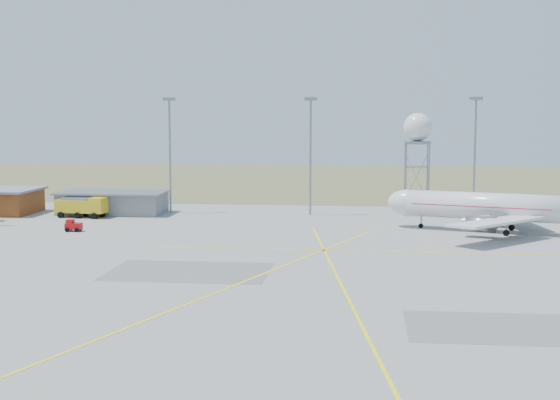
# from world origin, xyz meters

# --- Properties ---
(ground) EXTENTS (400.00, 400.00, 0.00)m
(ground) POSITION_xyz_m (0.00, 0.00, 0.00)
(ground) COLOR #999994
(ground) RESTS_ON ground
(grass_strip) EXTENTS (400.00, 120.00, 0.03)m
(grass_strip) POSITION_xyz_m (0.00, 140.00, 0.01)
(grass_strip) COLOR #626B3B
(grass_strip) RESTS_ON ground
(building_grey) EXTENTS (19.00, 10.00, 3.90)m
(building_grey) POSITION_xyz_m (-45.00, 64.00, 1.97)
(building_grey) COLOR gray
(building_grey) RESTS_ON ground
(mast_a) EXTENTS (2.20, 0.50, 20.50)m
(mast_a) POSITION_xyz_m (-35.00, 66.00, 12.07)
(mast_a) COLOR gray
(mast_a) RESTS_ON ground
(mast_b) EXTENTS (2.20, 0.50, 20.50)m
(mast_b) POSITION_xyz_m (-10.00, 66.00, 12.07)
(mast_b) COLOR gray
(mast_b) RESTS_ON ground
(mast_c) EXTENTS (2.20, 0.50, 20.50)m
(mast_c) POSITION_xyz_m (18.00, 66.00, 12.07)
(mast_c) COLOR gray
(mast_c) RESTS_ON ground
(airliner_main) EXTENTS (35.38, 33.44, 12.29)m
(airliner_main) POSITION_xyz_m (19.46, 48.38, 3.77)
(airliner_main) COLOR silver
(airliner_main) RESTS_ON ground
(radar_tower) EXTENTS (4.91, 4.91, 17.79)m
(radar_tower) POSITION_xyz_m (8.43, 67.67, 9.98)
(radar_tower) COLOR gray
(radar_tower) RESTS_ON ground
(fire_truck) EXTENTS (9.01, 4.40, 3.48)m
(fire_truck) POSITION_xyz_m (-48.37, 58.16, 1.67)
(fire_truck) COLOR gold
(fire_truck) RESTS_ON ground
(baggage_tug) EXTENTS (2.36, 1.90, 1.81)m
(baggage_tug) POSITION_xyz_m (-44.10, 42.69, 0.69)
(baggage_tug) COLOR #B90D0F
(baggage_tug) RESTS_ON ground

